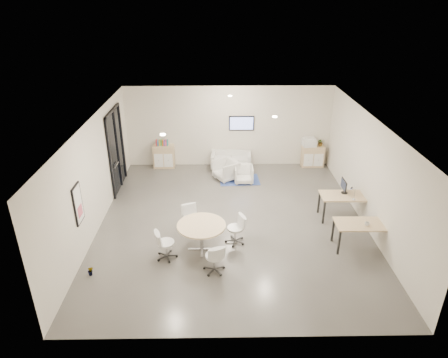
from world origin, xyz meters
The scene contains 21 objects.
room_shell centered at (0.00, 0.00, 1.60)m, with size 9.60×10.60×4.80m.
glass_door centered at (-3.95, 2.51, 1.50)m, with size 0.09×1.90×2.85m.
artwork centered at (-3.97, -1.60, 1.55)m, with size 0.05×0.54×1.04m.
wall_tv centered at (0.50, 4.46, 1.75)m, with size 0.98×0.06×0.58m.
ceiling_spots centered at (-0.20, 0.83, 3.18)m, with size 3.14×4.14×0.03m.
sideboard_left centered at (-2.58, 4.26, 0.46)m, with size 0.82×0.43×0.92m.
sideboard_right centered at (3.36, 4.26, 0.43)m, with size 0.87×0.42×0.87m.
books centered at (-2.62, 4.27, 1.03)m, with size 0.48×0.14×0.22m.
printer centered at (3.18, 4.27, 1.03)m, with size 0.55×0.47×0.36m.
loveseat centered at (0.09, 4.11, 0.31)m, with size 1.60×0.88×0.58m.
blue_rug centered at (0.37, 3.00, 0.01)m, with size 1.46×0.97×0.01m, color #314797.
armchair_left centered at (-0.13, 3.10, 0.40)m, with size 0.79×0.74×0.81m, color silver.
armchair_right centered at (0.52, 2.81, 0.34)m, with size 0.67×0.63×0.69m, color silver.
desk_rear centered at (3.46, 0.21, 0.71)m, with size 1.52×0.77×0.79m.
desk_front centered at (3.46, -1.37, 0.68)m, with size 1.47×0.75×0.76m.
monitor centered at (3.42, 0.36, 1.03)m, with size 0.20×0.50×0.44m.
round_table centered at (-0.88, -1.42, 0.71)m, with size 1.31×1.31×0.80m.
meeting_chairs centered at (-0.88, -1.42, 0.41)m, with size 2.59×2.59×0.82m.
plant_cabinet centered at (3.63, 4.27, 0.98)m, with size 0.27×0.30×0.23m, color #3F7F3F.
plant_floor centered at (-3.61, -2.47, 0.06)m, with size 0.15×0.27×0.12m, color #3F7F3F.
cup centered at (3.53, -1.48, 0.82)m, with size 0.12×0.09×0.12m, color white.
Camera 1 is at (-0.42, -10.49, 6.43)m, focal length 32.00 mm.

